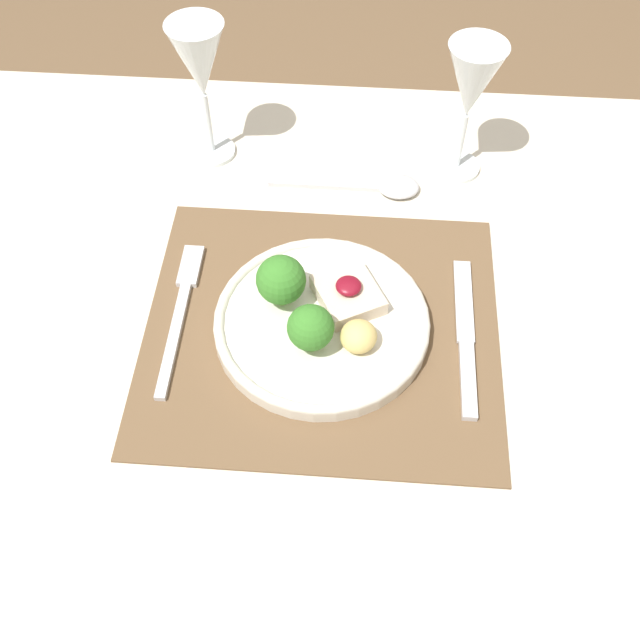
{
  "coord_description": "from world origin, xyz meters",
  "views": [
    {
      "loc": [
        0.03,
        -0.5,
        1.44
      ],
      "look_at": [
        -0.0,
        -0.0,
        0.77
      ],
      "focal_mm": 42.0,
      "sensor_mm": 36.0,
      "label": 1
    }
  ],
  "objects_px": {
    "wine_glass_near": "(472,87)",
    "wine_glass_far": "(200,66)",
    "dinner_plate": "(319,320)",
    "fork": "(181,306)",
    "knife": "(466,346)",
    "spoon": "(383,186)"
  },
  "relations": [
    {
      "from": "wine_glass_near",
      "to": "wine_glass_far",
      "type": "bearing_deg",
      "value": 178.77
    },
    {
      "from": "dinner_plate",
      "to": "fork",
      "type": "xyz_separation_m",
      "value": [
        -0.16,
        0.02,
        -0.02
      ]
    },
    {
      "from": "wine_glass_near",
      "to": "knife",
      "type": "bearing_deg",
      "value": -89.94
    },
    {
      "from": "spoon",
      "to": "wine_glass_near",
      "type": "xyz_separation_m",
      "value": [
        0.1,
        0.05,
        0.12
      ]
    },
    {
      "from": "wine_glass_far",
      "to": "wine_glass_near",
      "type": "bearing_deg",
      "value": -1.23
    },
    {
      "from": "dinner_plate",
      "to": "wine_glass_near",
      "type": "distance_m",
      "value": 0.35
    },
    {
      "from": "fork",
      "to": "wine_glass_near",
      "type": "bearing_deg",
      "value": 39.31
    },
    {
      "from": "fork",
      "to": "knife",
      "type": "height_order",
      "value": "knife"
    },
    {
      "from": "dinner_plate",
      "to": "knife",
      "type": "distance_m",
      "value": 0.17
    },
    {
      "from": "fork",
      "to": "spoon",
      "type": "relative_size",
      "value": 1.09
    },
    {
      "from": "dinner_plate",
      "to": "spoon",
      "type": "distance_m",
      "value": 0.24
    },
    {
      "from": "knife",
      "to": "wine_glass_far",
      "type": "height_order",
      "value": "wine_glass_far"
    },
    {
      "from": "knife",
      "to": "wine_glass_near",
      "type": "relative_size",
      "value": 1.15
    },
    {
      "from": "fork",
      "to": "wine_glass_far",
      "type": "bearing_deg",
      "value": 91.8
    },
    {
      "from": "knife",
      "to": "wine_glass_near",
      "type": "distance_m",
      "value": 0.32
    },
    {
      "from": "fork",
      "to": "wine_glass_near",
      "type": "relative_size",
      "value": 1.15
    },
    {
      "from": "dinner_plate",
      "to": "wine_glass_far",
      "type": "relative_size",
      "value": 1.25
    },
    {
      "from": "dinner_plate",
      "to": "knife",
      "type": "relative_size",
      "value": 1.12
    },
    {
      "from": "dinner_plate",
      "to": "spoon",
      "type": "height_order",
      "value": "dinner_plate"
    },
    {
      "from": "dinner_plate",
      "to": "fork",
      "type": "height_order",
      "value": "dinner_plate"
    },
    {
      "from": "dinner_plate",
      "to": "wine_glass_near",
      "type": "bearing_deg",
      "value": 59.83
    },
    {
      "from": "wine_glass_near",
      "to": "wine_glass_far",
      "type": "distance_m",
      "value": 0.33
    }
  ]
}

